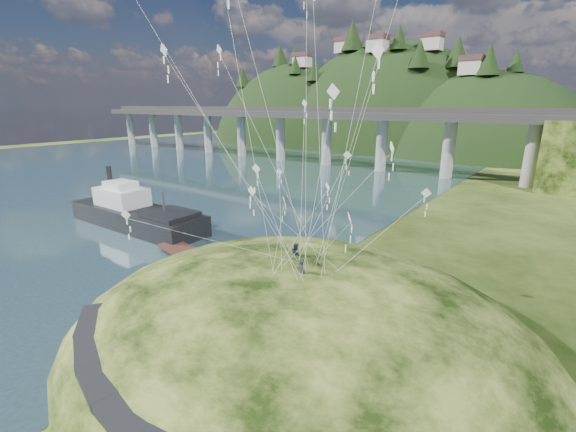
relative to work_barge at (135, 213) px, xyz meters
The scene contains 10 objects.
ground 25.38m from the work_barge, 20.32° to the right, with size 320.00×320.00×0.00m, color black.
water 52.76m from the work_barge, 156.27° to the left, with size 240.00×240.00×0.00m, color #31515B.
grass_hill 32.63m from the work_barge, 12.07° to the right, with size 36.00×32.00×13.00m.
footpath 36.28m from the work_barge, 30.71° to the right, with size 22.29×5.84×0.83m.
bridge 61.83m from the work_barge, 92.55° to the left, with size 160.00×11.00×15.00m.
far_ridge 115.49m from the work_barge, 99.93° to the left, with size 153.00×70.00×94.50m.
work_barge is the anchor object (origin of this frame).
wooden_dock 18.20m from the work_barge, 11.00° to the right, with size 16.01×5.10×1.13m.
kite_flyers 31.73m from the work_barge, 10.64° to the right, with size 3.18×3.30×1.94m.
kite_swarm 33.48m from the work_barge, ahead, with size 19.17×16.83×22.42m.
Camera 1 is at (22.25, -17.93, 15.78)m, focal length 24.00 mm.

